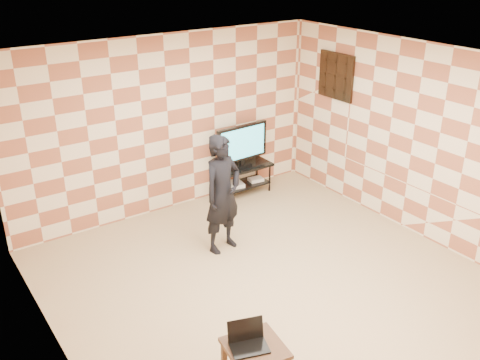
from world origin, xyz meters
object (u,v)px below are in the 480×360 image
at_px(side_table, 255,354).
at_px(tv_stand, 242,173).
at_px(person, 223,194).
at_px(tv, 242,144).

bearing_deg(side_table, tv_stand, 56.89).
xyz_separation_m(side_table, person, (1.14, 2.30, 0.41)).
distance_m(tv_stand, side_table, 4.28).
bearing_deg(tv, person, -133.16).
relative_size(tv_stand, person, 0.61).
xyz_separation_m(tv_stand, tv, (-0.00, -0.00, 0.52)).
bearing_deg(person, side_table, -128.10).
bearing_deg(person, tv, 35.04).
xyz_separation_m(tv, side_table, (-2.34, -3.58, -0.47)).
distance_m(side_table, person, 2.60).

